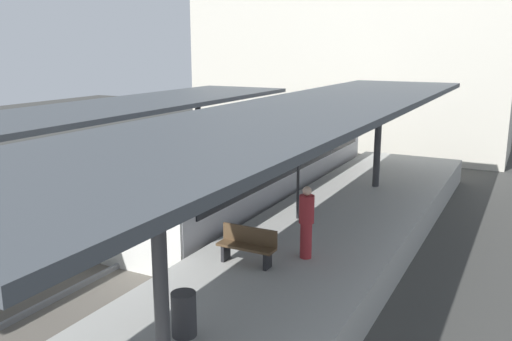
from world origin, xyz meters
TOP-DOWN VIEW (x-y plane):
  - ground_plane at (0.00, 0.00)m, footprint 80.00×80.00m
  - platform_left at (-3.80, 0.00)m, footprint 4.40×28.00m
  - platform_right at (3.80, 0.00)m, footprint 4.40×28.00m
  - track_ballast at (0.00, 0.00)m, footprint 3.20×28.00m
  - rail_near_side at (-0.72, 0.00)m, footprint 0.08×28.00m
  - rail_far_side at (0.72, 0.00)m, footprint 0.08×28.00m
  - commuter_train at (0.00, 6.31)m, footprint 2.78×14.46m
  - canopy_left at (-3.80, 1.40)m, footprint 4.18×21.00m
  - canopy_right at (3.80, 1.40)m, footprint 4.18×21.00m
  - platform_bench at (3.07, -0.72)m, footprint 1.40×0.41m
  - platform_sign at (2.77, 2.92)m, footprint 0.90×0.08m
  - litter_bin at (3.61, -4.06)m, footprint 0.44×0.44m
  - passenger_near_bench at (4.14, 0.23)m, footprint 0.36×0.36m
  - station_building_backdrop at (-1.37, 20.00)m, footprint 18.00×6.00m

SIDE VIEW (x-z plane):
  - ground_plane at x=0.00m, z-range 0.00..0.00m
  - track_ballast at x=0.00m, z-range 0.00..0.20m
  - rail_near_side at x=-0.72m, z-range 0.20..0.34m
  - rail_far_side at x=0.72m, z-range 0.20..0.34m
  - platform_left at x=-3.80m, z-range 0.00..1.00m
  - platform_right at x=3.80m, z-range 0.00..1.00m
  - litter_bin at x=3.61m, z-range 1.00..1.80m
  - platform_bench at x=3.07m, z-range 1.03..1.89m
  - commuter_train at x=0.00m, z-range 0.18..3.28m
  - passenger_near_bench at x=4.14m, z-range 1.04..2.80m
  - platform_sign at x=2.77m, z-range 1.52..3.73m
  - canopy_left at x=-3.80m, z-range 2.40..5.44m
  - canopy_right at x=3.80m, z-range 2.63..6.14m
  - station_building_backdrop at x=-1.37m, z-range 0.00..11.00m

